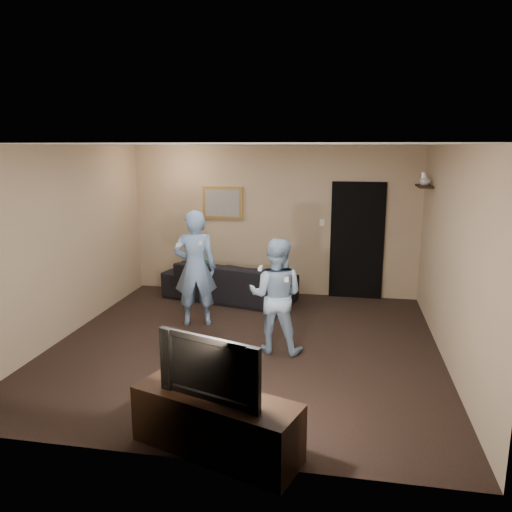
% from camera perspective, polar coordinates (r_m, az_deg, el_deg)
% --- Properties ---
extents(ground, '(5.00, 5.00, 0.00)m').
position_cam_1_polar(ground, '(6.71, -1.25, -10.16)').
color(ground, black).
rests_on(ground, ground).
extents(ceiling, '(5.00, 5.00, 0.04)m').
position_cam_1_polar(ceiling, '(6.19, -1.36, 12.65)').
color(ceiling, silver).
rests_on(ceiling, wall_back).
extents(wall_back, '(5.00, 0.04, 2.60)m').
position_cam_1_polar(wall_back, '(8.75, 1.99, 4.03)').
color(wall_back, tan).
rests_on(wall_back, ground).
extents(wall_front, '(5.00, 0.04, 2.60)m').
position_cam_1_polar(wall_front, '(3.99, -8.57, -6.36)').
color(wall_front, tan).
rests_on(wall_front, ground).
extents(wall_left, '(0.04, 5.00, 2.60)m').
position_cam_1_polar(wall_left, '(7.24, -21.07, 1.44)').
color(wall_left, tan).
rests_on(wall_left, ground).
extents(wall_right, '(0.04, 5.00, 2.60)m').
position_cam_1_polar(wall_right, '(6.32, 21.49, -0.09)').
color(wall_right, tan).
rests_on(wall_right, ground).
extents(sofa, '(2.36, 1.35, 0.65)m').
position_cam_1_polar(sofa, '(8.56, -3.03, -2.85)').
color(sofa, black).
rests_on(sofa, ground).
extents(throw_pillow, '(0.44, 0.17, 0.43)m').
position_cam_1_polar(throw_pillow, '(8.65, -6.37, -1.68)').
color(throw_pillow, '#184A3C').
rests_on(throw_pillow, sofa).
extents(painting_frame, '(0.72, 0.05, 0.57)m').
position_cam_1_polar(painting_frame, '(8.86, -3.82, 6.07)').
color(painting_frame, olive).
rests_on(painting_frame, wall_back).
extents(painting_canvas, '(0.62, 0.01, 0.47)m').
position_cam_1_polar(painting_canvas, '(8.83, -3.86, 6.05)').
color(painting_canvas, slate).
rests_on(painting_canvas, painting_frame).
extents(doorway, '(0.90, 0.06, 2.00)m').
position_cam_1_polar(doorway, '(8.68, 11.47, 1.71)').
color(doorway, black).
rests_on(doorway, ground).
extents(light_switch, '(0.08, 0.02, 0.12)m').
position_cam_1_polar(light_switch, '(8.64, 7.57, 3.83)').
color(light_switch, silver).
rests_on(light_switch, wall_back).
extents(wall_shelf, '(0.20, 0.60, 0.03)m').
position_cam_1_polar(wall_shelf, '(7.97, 18.68, 7.56)').
color(wall_shelf, black).
rests_on(wall_shelf, wall_right).
extents(shelf_vase, '(0.17, 0.17, 0.16)m').
position_cam_1_polar(shelf_vase, '(7.91, 18.78, 8.22)').
color(shelf_vase, silver).
rests_on(shelf_vase, wall_shelf).
extents(shelf_figurine, '(0.06, 0.06, 0.18)m').
position_cam_1_polar(shelf_figurine, '(8.14, 18.56, 8.40)').
color(shelf_figurine, silver).
rests_on(shelf_figurine, wall_shelf).
extents(tv_console, '(1.56, 0.93, 0.53)m').
position_cam_1_polar(tv_console, '(4.52, -4.59, -18.56)').
color(tv_console, black).
rests_on(tv_console, ground).
extents(television, '(0.96, 0.43, 0.56)m').
position_cam_1_polar(television, '(4.27, -4.72, -12.29)').
color(television, black).
rests_on(television, tv_console).
extents(wii_player_left, '(0.70, 0.57, 1.70)m').
position_cam_1_polar(wii_player_left, '(7.27, -6.95, -1.40)').
color(wii_player_left, '#6E92C0').
rests_on(wii_player_left, ground).
extents(wii_player_right, '(0.75, 0.60, 1.47)m').
position_cam_1_polar(wii_player_right, '(6.31, 2.30, -4.55)').
color(wii_player_right, '#90B3D2').
rests_on(wii_player_right, ground).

